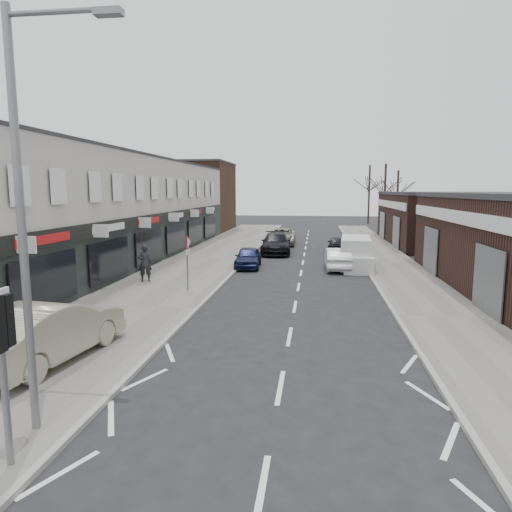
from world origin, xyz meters
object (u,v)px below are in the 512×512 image
(street_lamp, at_px, (29,202))
(parked_car_left_b, at_px, (276,243))
(parked_car_left_c, at_px, (282,237))
(warning_sign, at_px, (188,247))
(sedan_on_pavement, at_px, (49,331))
(white_van, at_px, (356,254))
(pedestrian, at_px, (145,263))
(parked_car_left_a, at_px, (248,257))
(traffic_light, at_px, (0,337))
(parked_car_right_a, at_px, (338,259))
(parked_car_right_b, at_px, (338,245))

(street_lamp, xyz_separation_m, parked_car_left_b, (2.33, 26.95, -3.83))
(parked_car_left_b, relative_size, parked_car_left_c, 1.04)
(warning_sign, xyz_separation_m, sedan_on_pavement, (-1.36, -9.30, -1.24))
(white_van, xyz_separation_m, parked_car_left_c, (-5.54, 11.95, -0.18))
(parked_car_left_c, bearing_deg, pedestrian, -108.74)
(white_van, bearing_deg, warning_sign, -131.86)
(street_lamp, height_order, sedan_on_pavement, street_lamp)
(parked_car_left_a, bearing_deg, parked_car_left_b, 76.58)
(traffic_light, distance_m, street_lamp, 2.52)
(street_lamp, relative_size, parked_car_left_c, 1.53)
(parked_car_left_b, height_order, parked_car_right_a, parked_car_left_b)
(pedestrian, relative_size, parked_car_left_b, 0.36)
(warning_sign, xyz_separation_m, parked_car_left_a, (1.76, 7.49, -1.55))
(parked_car_left_c, bearing_deg, street_lamp, -95.18)
(parked_car_right_a, bearing_deg, street_lamp, 70.57)
(sedan_on_pavement, height_order, parked_car_right_a, sedan_on_pavement)
(sedan_on_pavement, xyz_separation_m, parked_car_left_b, (4.32, 23.45, -0.17))
(parked_car_left_a, bearing_deg, warning_sign, -106.42)
(parked_car_left_a, bearing_deg, white_van, 2.03)
(parked_car_right_a, bearing_deg, parked_car_left_b, -57.79)
(parked_car_right_b, bearing_deg, warning_sign, 66.39)
(sedan_on_pavement, distance_m, pedestrian, 11.19)
(street_lamp, relative_size, parked_car_left_a, 2.10)
(traffic_light, distance_m, warning_sign, 14.04)
(pedestrian, xyz_separation_m, parked_car_left_c, (5.80, 18.26, -0.36))
(white_van, bearing_deg, sedan_on_pavement, -115.04)
(traffic_light, height_order, white_van, traffic_light)
(sedan_on_pavement, distance_m, parked_car_left_a, 17.08)
(warning_sign, bearing_deg, street_lamp, -87.16)
(street_lamp, xyz_separation_m, pedestrian, (-3.47, 14.59, -3.53))
(warning_sign, distance_m, parked_car_right_b, 16.50)
(parked_car_left_a, distance_m, parked_car_right_a, 5.60)
(sedan_on_pavement, relative_size, parked_car_left_a, 1.33)
(warning_sign, relative_size, sedan_on_pavement, 0.53)
(parked_car_left_a, bearing_deg, sedan_on_pavement, -103.73)
(traffic_light, distance_m, pedestrian, 16.27)
(parked_car_right_a, bearing_deg, warning_sign, 44.28)
(white_van, relative_size, pedestrian, 2.61)
(street_lamp, xyz_separation_m, white_van, (7.86, 20.91, -3.71))
(pedestrian, relative_size, parked_car_right_a, 0.47)
(sedan_on_pavement, height_order, parked_car_right_b, sedan_on_pavement)
(street_lamp, xyz_separation_m, warning_sign, (-0.63, 12.80, -2.42))
(sedan_on_pavement, xyz_separation_m, pedestrian, (-1.48, 11.09, 0.13))
(traffic_light, bearing_deg, parked_car_right_a, 72.91)
(street_lamp, height_order, white_van, street_lamp)
(white_van, relative_size, parked_car_left_c, 0.97)
(warning_sign, bearing_deg, parked_car_left_a, 76.78)
(street_lamp, distance_m, parked_car_right_a, 21.69)
(street_lamp, bearing_deg, traffic_light, -84.12)
(traffic_light, bearing_deg, street_lamp, 95.88)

